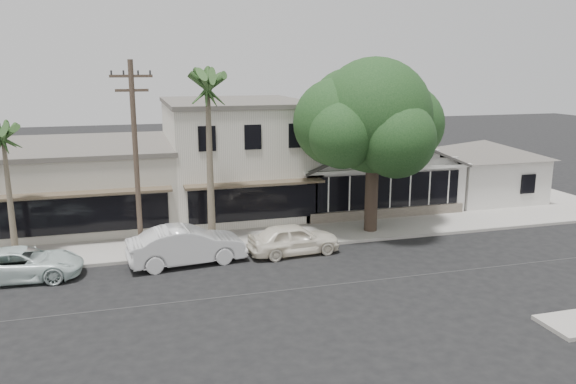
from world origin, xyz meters
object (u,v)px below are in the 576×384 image
object	(u,v)px
utility_pole	(136,157)
shade_tree	(370,119)
car_2	(22,264)
car_1	(187,245)
car_0	(294,239)

from	to	relation	value
utility_pole	shade_tree	distance (m)	11.99
utility_pole	car_2	world-z (taller)	utility_pole
car_2	shade_tree	xyz separation A→B (m)	(16.68, 2.50, 5.39)
car_1	shade_tree	bearing A→B (deg)	-82.65
car_0	car_2	distance (m)	11.81
utility_pole	shade_tree	world-z (taller)	shade_tree
car_0	car_2	bearing A→B (deg)	85.98
car_1	utility_pole	bearing A→B (deg)	56.86
utility_pole	car_0	bearing A→B (deg)	-8.25
car_0	car_1	bearing A→B (deg)	85.53
car_1	car_2	xyz separation A→B (m)	(-6.81, -0.06, -0.18)
utility_pole	car_1	world-z (taller)	utility_pole
car_0	shade_tree	distance (m)	7.62
car_1	car_2	bearing A→B (deg)	83.93
car_2	shade_tree	world-z (taller)	shade_tree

